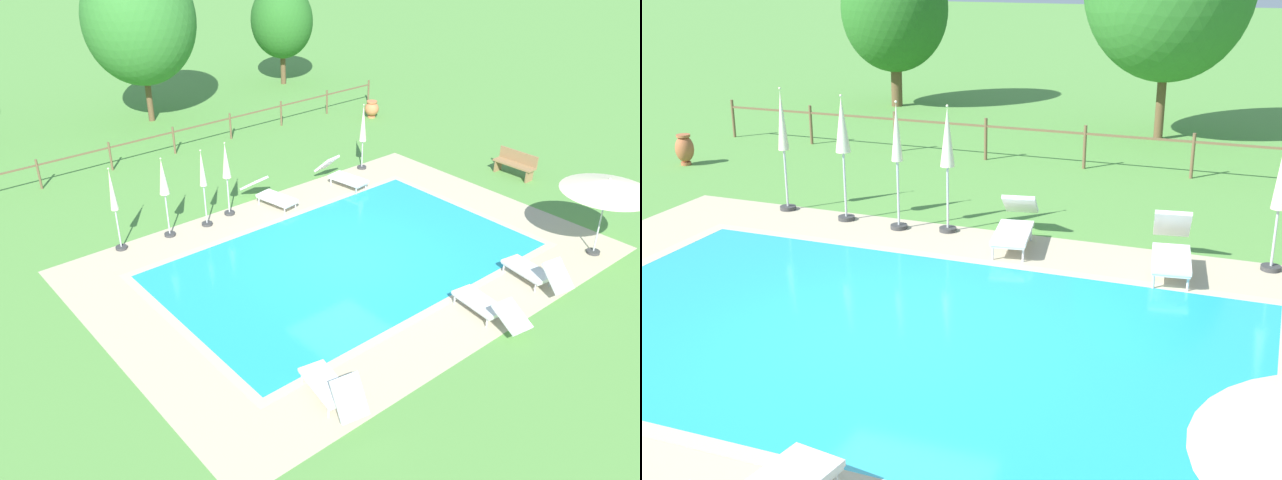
# 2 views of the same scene
# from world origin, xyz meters

# --- Properties ---
(ground_plane) EXTENTS (160.00, 160.00, 0.00)m
(ground_plane) POSITION_xyz_m (0.00, 0.00, 0.00)
(ground_plane) COLOR #599342
(pool_deck_paving) EXTENTS (13.44, 9.54, 0.01)m
(pool_deck_paving) POSITION_xyz_m (0.00, 0.00, 0.00)
(pool_deck_paving) COLOR #BCAD8E
(pool_deck_paving) RESTS_ON ground
(swimming_pool_water) EXTENTS (9.85, 5.95, 0.01)m
(swimming_pool_water) POSITION_xyz_m (0.00, 0.00, 0.01)
(swimming_pool_water) COLOR #23A8C1
(swimming_pool_water) RESTS_ON ground
(pool_coping_rim) EXTENTS (10.33, 6.43, 0.01)m
(pool_coping_rim) POSITION_xyz_m (0.00, 0.00, 0.01)
(pool_coping_rim) COLOR beige
(pool_coping_rim) RESTS_ON ground
(sun_lounger_north_near_steps) EXTENTS (0.87, 2.01, 0.91)m
(sun_lounger_north_near_steps) POSITION_xyz_m (3.19, 3.82, 0.38)
(sun_lounger_north_near_steps) COLOR white
(sun_lounger_north_near_steps) RESTS_ON ground
(sun_lounger_south_near_corner) EXTENTS (0.95, 2.10, 0.80)m
(sun_lounger_south_near_corner) POSITION_xyz_m (0.44, 4.15, 0.37)
(sun_lounger_south_near_corner) COLOR white
(sun_lounger_south_near_corner) RESTS_ON ground
(patio_umbrella_closed_row_west) EXTENTS (0.32, 0.32, 2.46)m
(patio_umbrella_closed_row_west) POSITION_xyz_m (-4.47, 4.51, 1.55)
(patio_umbrella_closed_row_west) COLOR #383838
(patio_umbrella_closed_row_west) RESTS_ON ground
(patio_umbrella_closed_row_mid_west) EXTENTS (0.32, 0.32, 2.37)m
(patio_umbrella_closed_row_mid_west) POSITION_xyz_m (4.71, 4.47, 1.51)
(patio_umbrella_closed_row_mid_west) COLOR #383838
(patio_umbrella_closed_row_mid_west) RESTS_ON ground
(patio_umbrella_closed_row_centre) EXTENTS (0.32, 0.32, 2.41)m
(patio_umbrella_closed_row_centre) POSITION_xyz_m (-1.86, 4.22, 1.53)
(patio_umbrella_closed_row_centre) COLOR #383838
(patio_umbrella_closed_row_centre) RESTS_ON ground
(patio_umbrella_closed_row_mid_east) EXTENTS (0.32, 0.32, 2.43)m
(patio_umbrella_closed_row_mid_east) POSITION_xyz_m (-3.05, 4.34, 1.68)
(patio_umbrella_closed_row_mid_east) COLOR #383838
(patio_umbrella_closed_row_mid_east) RESTS_ON ground
(patio_umbrella_closed_row_east) EXTENTS (0.32, 0.32, 2.37)m
(patio_umbrella_closed_row_east) POSITION_xyz_m (-0.95, 4.40, 1.58)
(patio_umbrella_closed_row_east) COLOR #383838
(patio_umbrella_closed_row_east) RESTS_ON ground
(terracotta_urn_by_tree) EXTENTS (0.45, 0.45, 0.76)m
(terracotta_urn_by_tree) POSITION_xyz_m (-8.88, 6.84, 0.41)
(terracotta_urn_by_tree) COLOR #A85B38
(terracotta_urn_by_tree) RESTS_ON ground
(perimeter_fence) EXTENTS (20.17, 0.08, 1.05)m
(perimeter_fence) POSITION_xyz_m (0.27, 10.05, 0.67)
(perimeter_fence) COLOR brown
(perimeter_fence) RESTS_ON ground
(tree_west_mid) EXTENTS (3.53, 3.53, 5.28)m
(tree_west_mid) POSITION_xyz_m (-7.73, 16.35, 3.20)
(tree_west_mid) COLOR brown
(tree_west_mid) RESTS_ON ground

